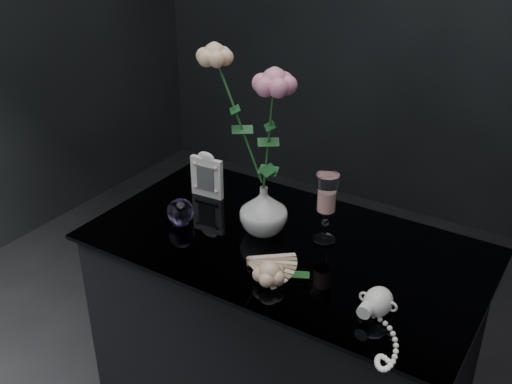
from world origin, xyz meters
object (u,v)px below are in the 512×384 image
Objects in this scene: vase at (264,210)px; wine_glass at (326,208)px; paperweight at (180,212)px; loose_rose at (269,273)px; pearl_jar at (378,301)px; picture_frame at (207,174)px.

vase is 0.17m from wine_glass.
vase reaches higher than paperweight.
loose_rose is (0.35, -0.11, -0.01)m from paperweight.
vase reaches higher than pearl_jar.
loose_rose is (-0.03, -0.24, -0.07)m from wine_glass.
wine_glass is 1.33× the size of picture_frame.
paperweight is 0.37m from loose_rose.
vase is 0.93× the size of picture_frame.
picture_frame is (-0.26, 0.09, 0.01)m from vase.
wine_glass reaches higher than pearl_jar.
pearl_jar is at bearing 10.90° from loose_rose.
wine_glass is 0.41m from paperweight.
wine_glass is 1.13× the size of loose_rose.
picture_frame reaches higher than loose_rose.
picture_frame is 0.18m from paperweight.
vase is at bearing -162.68° from wine_glass.
paperweight is at bearing -160.34° from wine_glass.
paperweight is (0.04, -0.17, -0.04)m from picture_frame.
wine_glass is 0.25m from loose_rose.
vase is at bearing 21.34° from paperweight.
picture_frame is at bearing 160.87° from vase.
vase is at bearing -23.59° from picture_frame.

